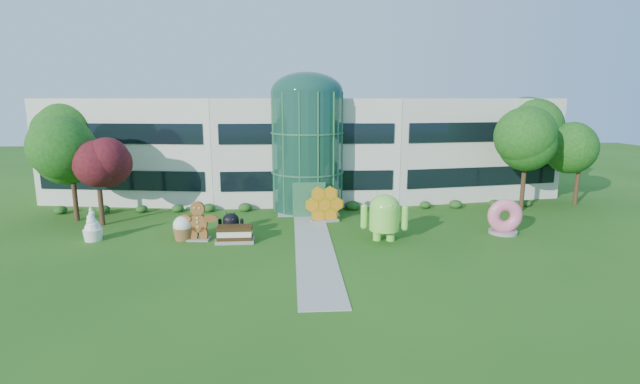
{
  "coord_description": "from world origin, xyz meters",
  "views": [
    {
      "loc": [
        -1.45,
        -26.94,
        9.18
      ],
      "look_at": [
        0.69,
        6.0,
        2.6
      ],
      "focal_mm": 26.0,
      "sensor_mm": 36.0,
      "label": 1
    }
  ],
  "objects_px": {
    "android_green": "(384,214)",
    "donut": "(504,216)",
    "android_black": "(231,223)",
    "gingerbread": "(198,221)"
  },
  "relations": [
    {
      "from": "android_green",
      "to": "gingerbread",
      "type": "bearing_deg",
      "value": -173.08
    },
    {
      "from": "donut",
      "to": "gingerbread",
      "type": "height_order",
      "value": "gingerbread"
    },
    {
      "from": "android_black",
      "to": "donut",
      "type": "distance_m",
      "value": 18.85
    },
    {
      "from": "android_black",
      "to": "gingerbread",
      "type": "height_order",
      "value": "gingerbread"
    },
    {
      "from": "android_green",
      "to": "android_black",
      "type": "xyz_separation_m",
      "value": [
        -10.2,
        1.29,
        -0.83
      ]
    },
    {
      "from": "donut",
      "to": "android_green",
      "type": "bearing_deg",
      "value": -166.54
    },
    {
      "from": "donut",
      "to": "android_black",
      "type": "bearing_deg",
      "value": -174.26
    },
    {
      "from": "android_green",
      "to": "donut",
      "type": "xyz_separation_m",
      "value": [
        8.65,
        1.07,
        -0.58
      ]
    },
    {
      "from": "android_black",
      "to": "donut",
      "type": "xyz_separation_m",
      "value": [
        18.85,
        -0.22,
        0.25
      ]
    },
    {
      "from": "android_black",
      "to": "gingerbread",
      "type": "relative_size",
      "value": 0.7
    }
  ]
}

